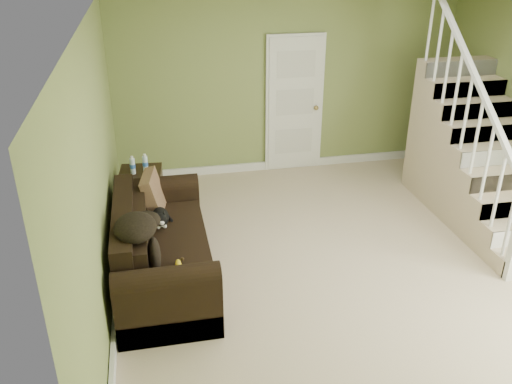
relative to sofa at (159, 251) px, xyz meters
name	(u,v)px	position (x,y,z in m)	size (l,w,h in m)	color
floor	(347,263)	(2.02, -0.14, -0.33)	(5.00, 5.50, 0.01)	#CAB692
ceiling	(368,18)	(2.02, -0.14, 2.27)	(5.00, 5.50, 0.01)	white
wall_back	(288,84)	(2.02, 2.61, 0.97)	(5.00, 0.04, 2.60)	olive
wall_left	(98,174)	(-0.48, -0.14, 0.97)	(0.04, 5.50, 2.60)	olive
baseboard_back	(286,164)	(2.02, 2.58, -0.27)	(5.00, 0.04, 0.12)	white
baseboard_left	(117,285)	(-0.45, -0.14, -0.27)	(0.04, 5.50, 0.12)	white
door	(294,104)	(2.12, 2.57, 0.68)	(0.86, 0.12, 2.02)	white
staircase	(473,162)	(4.01, 0.83, 0.32)	(1.00, 2.51, 2.82)	#CAB692
sofa	(159,251)	(0.00, 0.00, 0.00)	(0.93, 2.16, 0.85)	black
side_table	(142,193)	(-0.15, 1.45, -0.01)	(0.55, 0.55, 0.84)	black
cat	(161,217)	(0.04, 0.30, 0.23)	(0.23, 0.48, 0.23)	black
banana	(179,266)	(0.17, -0.58, 0.17)	(0.06, 0.22, 0.06)	yellow
throw_pillow	(154,194)	(-0.01, 0.68, 0.32)	(0.12, 0.48, 0.48)	#462B1C
throw_blanket	(135,227)	(-0.19, -0.46, 0.56)	(0.38, 0.50, 0.21)	black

